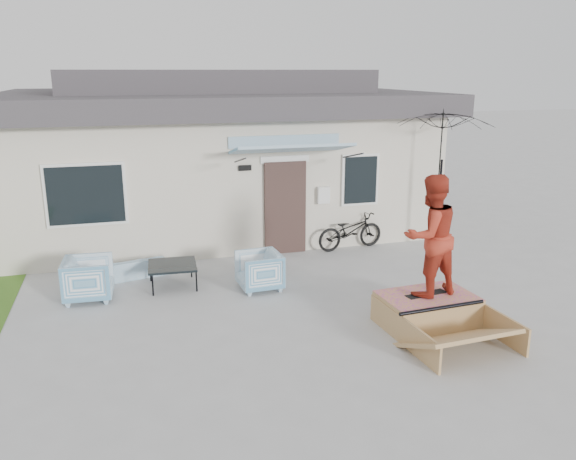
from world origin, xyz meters
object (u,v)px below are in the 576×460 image
object	(u,v)px
bicycle	(350,227)
armchair_left	(88,277)
coffee_table	(173,275)
patio_umbrella	(441,175)
armchair_right	(259,269)
skater	(430,234)
loveseat	(135,264)
skate_ramp	(427,310)
skateboard	(426,293)

from	to	relation	value
bicycle	armchair_left	bearing A→B (deg)	96.38
coffee_table	patio_umbrella	bearing A→B (deg)	7.14
armchair_right	coffee_table	size ratio (longest dim) A/B	0.88
skater	armchair_right	bearing A→B (deg)	-55.35
armchair_right	patio_umbrella	world-z (taller)	patio_umbrella
coffee_table	bicycle	xyz separation A→B (m)	(4.20, 1.33, 0.31)
coffee_table	patio_umbrella	world-z (taller)	patio_umbrella
patio_umbrella	skater	size ratio (longest dim) A/B	1.32
armchair_left	skater	distance (m)	6.07
armchair_right	patio_umbrella	size ratio (longest dim) A/B	0.31
coffee_table	skater	distance (m)	4.97
loveseat	skate_ramp	size ratio (longest dim) A/B	0.66
skateboard	skater	bearing A→B (deg)	-99.37
armchair_right	skate_ramp	bearing A→B (deg)	40.70
loveseat	skateboard	world-z (taller)	skateboard
loveseat	skate_ramp	world-z (taller)	loveseat
armchair_left	bicycle	xyz separation A→B (m)	(5.72, 1.56, 0.10)
loveseat	patio_umbrella	world-z (taller)	patio_umbrella
armchair_right	skateboard	xyz separation A→B (m)	(2.27, -2.27, 0.12)
coffee_table	bicycle	bearing A→B (deg)	17.52
patio_umbrella	skateboard	bearing A→B (deg)	-122.37
loveseat	skateboard	xyz separation A→B (m)	(4.52, -3.65, 0.27)
bicycle	patio_umbrella	world-z (taller)	patio_umbrella
armchair_left	skateboard	size ratio (longest dim) A/B	1.16
bicycle	skater	world-z (taller)	skater
coffee_table	bicycle	world-z (taller)	bicycle
patio_umbrella	skater	xyz separation A→B (m)	(-2.30, -3.63, -0.22)
skateboard	armchair_left	bearing A→B (deg)	144.47
armchair_right	loveseat	bearing A→B (deg)	-125.12
skate_ramp	patio_umbrella	bearing A→B (deg)	54.31
coffee_table	skateboard	xyz separation A→B (m)	(3.84, -2.87, 0.30)
armchair_right	skate_ramp	world-z (taller)	armchair_right
coffee_table	loveseat	bearing A→B (deg)	130.78
armchair_left	skater	bearing A→B (deg)	-112.56
skateboard	skater	distance (m)	1.01
bicycle	skate_ramp	xyz separation A→B (m)	(-0.36, -4.24, -0.28)
patio_umbrella	skateboard	size ratio (longest dim) A/B	3.53
armchair_left	coffee_table	size ratio (longest dim) A/B	0.95
bicycle	skateboard	size ratio (longest dim) A/B	2.25
armchair_left	armchair_right	xyz separation A→B (m)	(3.09, -0.36, -0.03)
bicycle	skateboard	bearing A→B (deg)	166.17
armchair_left	skate_ramp	distance (m)	6.00
bicycle	skate_ramp	distance (m)	4.27
loveseat	patio_umbrella	size ratio (longest dim) A/B	0.50
armchair_right	skater	world-z (taller)	skater
armchair_right	skater	xyz separation A→B (m)	(2.27, -2.27, 1.13)
loveseat	patio_umbrella	xyz separation A→B (m)	(6.82, -0.02, 1.49)
armchair_left	bicycle	world-z (taller)	bicycle
coffee_table	skateboard	size ratio (longest dim) A/B	1.22
armchair_left	patio_umbrella	xyz separation A→B (m)	(7.66, 1.00, 1.32)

